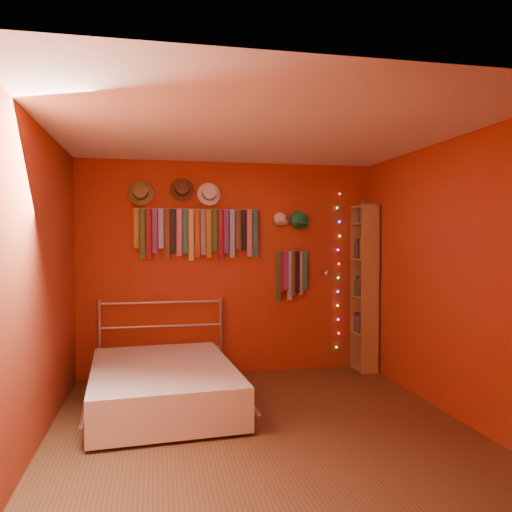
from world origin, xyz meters
TOP-DOWN VIEW (x-y plane):
  - ground at (0.00, 0.00)m, footprint 3.50×3.50m
  - back_wall at (0.00, 1.75)m, footprint 3.50×0.02m
  - right_wall at (1.75, 0.00)m, footprint 0.02×3.50m
  - left_wall at (-1.75, 0.00)m, footprint 0.02×3.50m
  - ceiling at (0.00, 0.00)m, footprint 3.50×3.50m
  - tie_rack at (-0.39, 1.68)m, footprint 1.45×0.03m
  - small_tie_rack at (0.74, 1.69)m, footprint 0.40×0.03m
  - fedora_olive at (-1.02, 1.65)m, footprint 0.29×0.16m
  - fedora_brown at (-0.56, 1.66)m, footprint 0.27×0.15m
  - fedora_white at (-0.25, 1.66)m, footprint 0.27×0.15m
  - cap_white at (0.60, 1.70)m, footprint 0.17×0.21m
  - cap_green at (0.84, 1.70)m, footprint 0.20×0.25m
  - fairy_lights at (1.34, 1.71)m, footprint 0.06×0.02m
  - reading_lamp at (1.12, 1.54)m, footprint 0.06×0.27m
  - bookshelf at (1.66, 1.53)m, footprint 0.25×0.34m
  - bed at (-0.80, 0.68)m, footprint 1.52×1.96m

SIDE VIEW (x-z plane):
  - ground at x=0.00m, z-range 0.00..0.00m
  - bed at x=-0.80m, z-range -0.25..0.68m
  - bookshelf at x=1.66m, z-range 0.02..2.02m
  - reading_lamp at x=1.12m, z-range 1.15..1.23m
  - small_tie_rack at x=0.74m, z-range 0.90..1.50m
  - fairy_lights at x=1.34m, z-range 0.25..2.16m
  - back_wall at x=0.00m, z-range 0.00..2.50m
  - right_wall at x=1.75m, z-range 0.00..2.50m
  - left_wall at x=-1.75m, z-range 0.00..2.50m
  - tie_rack at x=-0.39m, z-range 1.39..1.99m
  - cap_green at x=0.84m, z-range 1.72..1.92m
  - cap_white at x=0.60m, z-range 1.75..1.92m
  - fedora_white at x=-0.25m, z-range 1.99..2.26m
  - fedora_olive at x=-1.02m, z-range 1.98..2.27m
  - fedora_brown at x=-0.56m, z-range 2.04..2.30m
  - ceiling at x=0.00m, z-range 2.49..2.51m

